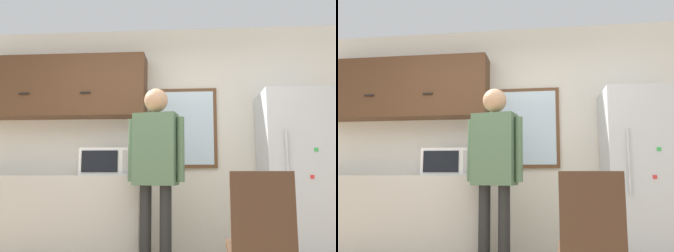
{
  "view_description": "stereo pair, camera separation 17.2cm",
  "coord_description": "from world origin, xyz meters",
  "views": [
    {
      "loc": [
        0.37,
        -1.87,
        0.93
      ],
      "look_at": [
        0.17,
        1.11,
        1.35
      ],
      "focal_mm": 35.0,
      "sensor_mm": 36.0,
      "label": 1
    },
    {
      "loc": [
        0.54,
        -1.85,
        0.93
      ],
      "look_at": [
        0.17,
        1.11,
        1.35
      ],
      "focal_mm": 35.0,
      "sensor_mm": 36.0,
      "label": 2
    }
  ],
  "objects": [
    {
      "name": "counter",
      "position": [
        -1.17,
        1.71,
        0.45
      ],
      "size": [
        2.05,
        0.6,
        0.9
      ],
      "color": "#BCB7AD",
      "rests_on": "ground_plane"
    },
    {
      "name": "back_wall",
      "position": [
        0.0,
        2.04,
        1.35
      ],
      "size": [
        6.0,
        0.06,
        2.7
      ],
      "color": "silver",
      "rests_on": "ground_plane"
    },
    {
      "name": "window",
      "position": [
        0.29,
        2.0,
        1.46
      ],
      "size": [
        0.8,
        0.05,
        0.95
      ],
      "color": "brown"
    },
    {
      "name": "upper_cabinets",
      "position": [
        -1.17,
        1.85,
        1.94
      ],
      "size": [
        2.05,
        0.34,
        0.73
      ],
      "color": "#51331E"
    },
    {
      "name": "microwave",
      "position": [
        -0.52,
        1.7,
        1.04
      ],
      "size": [
        0.55,
        0.43,
        0.29
      ],
      "color": "white",
      "rests_on": "counter"
    },
    {
      "name": "chair",
      "position": [
        0.8,
        0.23,
        0.52
      ],
      "size": [
        0.43,
        0.43,
        0.94
      ],
      "rotation": [
        0.0,
        0.0,
        3.09
      ],
      "color": "#472D1E",
      "rests_on": "ground_plane"
    },
    {
      "name": "refrigerator",
      "position": [
        1.51,
        1.69,
        0.89
      ],
      "size": [
        0.76,
        0.66,
        1.79
      ],
      "color": "silver",
      "rests_on": "ground_plane"
    },
    {
      "name": "person",
      "position": [
        0.05,
        1.2,
        1.06
      ],
      "size": [
        0.54,
        0.29,
        1.73
      ],
      "rotation": [
        0.0,
        0.0,
        -0.2
      ],
      "color": "black",
      "rests_on": "ground_plane"
    }
  ]
}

